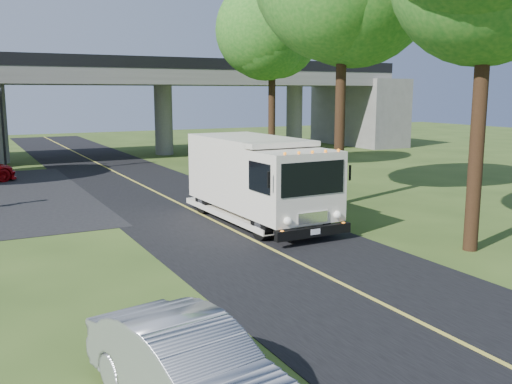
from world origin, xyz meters
TOP-DOWN VIEW (x-y plane):
  - ground at (0.00, 0.00)m, footprint 120.00×120.00m
  - road at (0.00, 10.00)m, footprint 7.00×90.00m
  - lane_line at (0.00, 10.00)m, footprint 0.12×90.00m
  - overpass at (0.00, 32.00)m, footprint 54.00×10.00m
  - traffic_signal at (-6.00, 26.00)m, footprint 0.18×0.22m
  - tree_right_far at (9.21, 19.84)m, footprint 5.77×5.67m
  - step_van at (1.42, 7.50)m, footprint 2.96×7.66m
  - silver_sedan at (-5.61, -3.52)m, footprint 2.34×4.59m

SIDE VIEW (x-z plane):
  - ground at x=0.00m, z-range 0.00..0.00m
  - road at x=0.00m, z-range 0.00..0.02m
  - lane_line at x=0.00m, z-range 0.03..0.03m
  - silver_sedan at x=-5.61m, z-range 0.00..1.44m
  - step_van at x=1.42m, z-range 0.14..3.33m
  - traffic_signal at x=-6.00m, z-range 0.60..5.80m
  - overpass at x=0.00m, z-range 0.91..8.21m
  - tree_right_far at x=9.21m, z-range 2.81..13.80m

